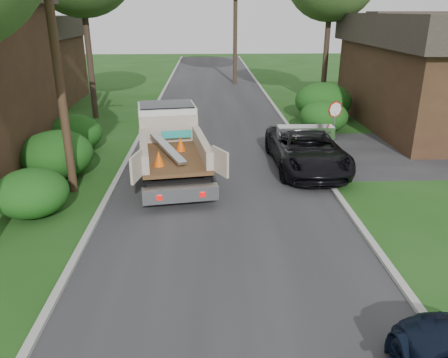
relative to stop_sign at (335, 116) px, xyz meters
The scene contains 14 objects.
ground 10.55m from the stop_sign, 120.02° to the right, with size 120.00×120.00×0.00m, color #1C4513.
road 5.58m from the stop_sign, 169.11° to the left, with size 8.00×90.00×0.02m, color #28282B.
curb_left 9.51m from the stop_sign, behind, with size 0.20×90.00×0.12m, color #9E9E99.
curb_right 2.27m from the stop_sign, 137.73° to the left, with size 0.20×90.00×0.12m, color #9E9E99.
stop_sign is the anchor object (origin of this frame).
utility_pole 11.91m from the stop_sign, 159.38° to the right, with size 2.42×1.25×10.00m.
house_left_far 22.81m from the stop_sign, 145.19° to the left, with size 7.56×7.56×6.00m.
hedge_left_a 12.92m from the stop_sign, 152.24° to the right, with size 2.34×2.34×1.53m, color #0F4412.
hedge_left_b 11.99m from the stop_sign, 167.94° to the right, with size 2.86×2.86×1.87m, color #0F4412.
hedge_left_c 12.08m from the stop_sign, behind, with size 2.60×2.60×1.70m, color #0F4412.
hedge_right_a 4.15m from the stop_sign, 81.47° to the left, with size 2.60×2.60×1.70m, color #0F4412.
hedge_right_b 7.15m from the stop_sign, 79.48° to the left, with size 3.38×3.38×2.21m, color #0F4412.
flatbed_truck 7.51m from the stop_sign, 166.25° to the right, with size 3.74×6.99×2.52m.
black_pickup 2.58m from the stop_sign, 131.89° to the right, with size 2.75×5.96×1.66m, color black.
Camera 1 is at (-0.52, -10.11, 6.22)m, focal length 35.00 mm.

